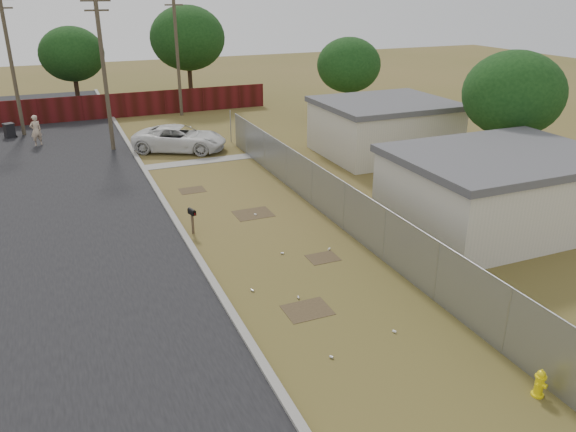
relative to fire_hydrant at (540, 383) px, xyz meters
name	(u,v)px	position (x,y,z in m)	size (l,w,h in m)	color
ground	(272,242)	(-2.70, 10.65, -0.35)	(120.00, 120.00, 0.00)	brown
street	(73,198)	(-9.46, 18.70, -0.34)	(15.10, 60.00, 0.12)	black
chainlink_fence	(333,203)	(0.42, 11.68, 0.45)	(0.10, 27.06, 2.02)	gray
privacy_fence	(68,109)	(-8.70, 35.65, 0.55)	(30.00, 0.12, 1.80)	#4E1012
utility_poles	(101,60)	(-6.37, 31.32, 4.34)	(12.60, 8.24, 9.00)	brown
houses	(434,155)	(7.00, 13.78, 1.21)	(9.30, 17.24, 3.10)	beige
horizon_trees	(163,54)	(-1.86, 34.21, 4.28)	(33.32, 31.94, 7.78)	#362618
fire_hydrant	(540,383)	(0.00, 0.00, 0.00)	(0.38, 0.38, 0.75)	yellow
mailbox	(192,214)	(-5.30, 12.62, 0.48)	(0.26, 0.46, 1.06)	brown
pickup_truck	(180,138)	(-3.03, 24.83, 0.40)	(2.51, 5.44, 1.51)	silver
pedestrian	(36,130)	(-10.87, 29.45, 0.59)	(0.69, 0.45, 1.89)	#C8AD92
trash_bin	(9,130)	(-12.52, 32.24, 0.13)	(0.82, 0.80, 0.95)	black
scattered_litter	(302,278)	(-2.84, 7.53, -0.31)	(3.80, 10.35, 0.07)	white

